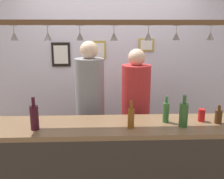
# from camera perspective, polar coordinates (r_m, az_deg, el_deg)

# --- Properties ---
(back_wall) EXTENTS (4.40, 0.06, 2.60)m
(back_wall) POSITION_cam_1_polar(r_m,az_deg,el_deg) (3.80, -0.62, 4.06)
(back_wall) COLOR silver
(back_wall) RESTS_ON ground_plane
(bar_counter) EXTENTS (2.70, 0.55, 1.03)m
(bar_counter) POSITION_cam_1_polar(r_m,az_deg,el_deg) (2.46, 0.60, -16.31)
(bar_counter) COLOR brown
(bar_counter) RESTS_ON ground_plane
(overhead_glass_rack) EXTENTS (2.20, 0.36, 0.04)m
(overhead_glass_rack) POSITION_cam_1_polar(r_m,az_deg,el_deg) (2.35, 0.41, 14.58)
(overhead_glass_rack) COLOR brown
(hanging_wineglass_far_left) EXTENTS (0.07, 0.07, 0.13)m
(hanging_wineglass_far_left) POSITION_cam_1_polar(r_m,az_deg,el_deg) (2.46, -20.85, 11.07)
(hanging_wineglass_far_left) COLOR silver
(hanging_wineglass_far_left) RESTS_ON overhead_glass_rack
(hanging_wineglass_left) EXTENTS (0.07, 0.07, 0.13)m
(hanging_wineglass_left) POSITION_cam_1_polar(r_m,az_deg,el_deg) (2.33, -14.01, 11.46)
(hanging_wineglass_left) COLOR silver
(hanging_wineglass_left) RESTS_ON overhead_glass_rack
(hanging_wineglass_center_left) EXTENTS (0.07, 0.07, 0.13)m
(hanging_wineglass_center_left) POSITION_cam_1_polar(r_m,az_deg,el_deg) (2.35, -7.10, 11.76)
(hanging_wineglass_center_left) COLOR silver
(hanging_wineglass_center_left) RESTS_ON overhead_glass_rack
(hanging_wineglass_center) EXTENTS (0.07, 0.07, 0.13)m
(hanging_wineglass_center) POSITION_cam_1_polar(r_m,az_deg,el_deg) (2.33, 0.50, 11.84)
(hanging_wineglass_center) COLOR silver
(hanging_wineglass_center) RESTS_ON overhead_glass_rack
(hanging_wineglass_center_right) EXTENTS (0.07, 0.07, 0.13)m
(hanging_wineglass_center_right) POSITION_cam_1_polar(r_m,az_deg,el_deg) (2.37, 8.04, 11.74)
(hanging_wineglass_center_right) COLOR silver
(hanging_wineglass_center_right) RESTS_ON overhead_glass_rack
(hanging_wineglass_right) EXTENTS (0.07, 0.07, 0.13)m
(hanging_wineglass_right) POSITION_cam_1_polar(r_m,az_deg,el_deg) (2.48, 14.02, 11.55)
(hanging_wineglass_right) COLOR silver
(hanging_wineglass_right) RESTS_ON overhead_glass_rack
(hanging_wineglass_far_right) EXTENTS (0.07, 0.07, 0.13)m
(hanging_wineglass_far_right) POSITION_cam_1_polar(r_m,az_deg,el_deg) (2.57, 20.96, 11.12)
(hanging_wineglass_far_right) COLOR silver
(hanging_wineglass_far_right) RESTS_ON overhead_glass_rack
(person_left_grey_shirt) EXTENTS (0.34, 0.34, 1.78)m
(person_left_grey_shirt) POSITION_cam_1_polar(r_m,az_deg,el_deg) (3.07, -4.88, -2.51)
(person_left_grey_shirt) COLOR #2D334C
(person_left_grey_shirt) RESTS_ON ground_plane
(person_right_red_shirt) EXTENTS (0.34, 0.34, 1.69)m
(person_right_red_shirt) POSITION_cam_1_polar(r_m,az_deg,el_deg) (3.11, 5.25, -3.44)
(person_right_red_shirt) COLOR #2D334C
(person_right_red_shirt) RESTS_ON ground_plane
(bottle_beer_green_import) EXTENTS (0.06, 0.06, 0.26)m
(bottle_beer_green_import) POSITION_cam_1_polar(r_m,az_deg,el_deg) (2.54, 11.85, -4.85)
(bottle_beer_green_import) COLOR #336B2D
(bottle_beer_green_import) RESTS_ON bar_counter
(bottle_beer_brown_stubby) EXTENTS (0.07, 0.07, 0.18)m
(bottle_beer_brown_stubby) POSITION_cam_1_polar(r_m,az_deg,el_deg) (2.66, 22.50, -5.47)
(bottle_beer_brown_stubby) COLOR #512D14
(bottle_beer_brown_stubby) RESTS_ON bar_counter
(bottle_champagne_green) EXTENTS (0.08, 0.08, 0.30)m
(bottle_champagne_green) POSITION_cam_1_polar(r_m,az_deg,el_deg) (2.46, 15.57, -5.30)
(bottle_champagne_green) COLOR #2D5623
(bottle_champagne_green) RESTS_ON bar_counter
(bottle_beer_amber_tall) EXTENTS (0.06, 0.06, 0.26)m
(bottle_beer_amber_tall) POSITION_cam_1_polar(r_m,az_deg,el_deg) (2.35, 4.22, -6.18)
(bottle_beer_amber_tall) COLOR brown
(bottle_beer_amber_tall) RESTS_ON bar_counter
(bottle_wine_dark_red) EXTENTS (0.08, 0.08, 0.30)m
(bottle_wine_dark_red) POSITION_cam_1_polar(r_m,az_deg,el_deg) (2.40, -16.81, -5.84)
(bottle_wine_dark_red) COLOR #380F19
(bottle_wine_dark_red) RESTS_ON bar_counter
(drink_can) EXTENTS (0.07, 0.07, 0.12)m
(drink_can) POSITION_cam_1_polar(r_m,az_deg,el_deg) (2.67, 19.22, -5.36)
(drink_can) COLOR red
(drink_can) RESTS_ON bar_counter
(picture_frame_upper_small) EXTENTS (0.22, 0.02, 0.18)m
(picture_frame_upper_small) POSITION_cam_1_polar(r_m,az_deg,el_deg) (3.76, 7.59, 9.76)
(picture_frame_upper_small) COLOR #B29338
(picture_frame_upper_small) RESTS_ON back_wall
(picture_frame_crest) EXTENTS (0.18, 0.02, 0.26)m
(picture_frame_crest) POSITION_cam_1_polar(r_m,az_deg,el_deg) (3.71, -2.81, 8.71)
(picture_frame_crest) COLOR #B29338
(picture_frame_crest) RESTS_ON back_wall
(picture_frame_caricature) EXTENTS (0.26, 0.02, 0.34)m
(picture_frame_caricature) POSITION_cam_1_polar(r_m,az_deg,el_deg) (3.76, -11.23, 7.59)
(picture_frame_caricature) COLOR black
(picture_frame_caricature) RESTS_ON back_wall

